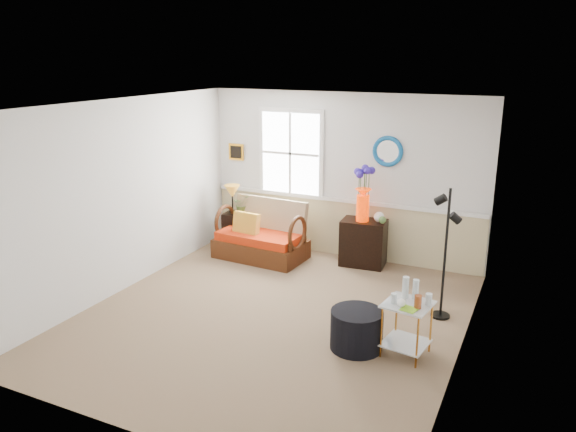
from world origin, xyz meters
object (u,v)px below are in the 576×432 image
at_px(floor_lamp, 445,254).
at_px(loveseat, 261,230).
at_px(side_table, 406,329).
at_px(cabinet, 363,243).
at_px(lamp_stand, 235,230).
at_px(ottoman, 357,330).

bearing_deg(floor_lamp, loveseat, 166.81).
bearing_deg(side_table, floor_lamp, 80.88).
xyz_separation_m(cabinet, side_table, (1.26, -2.39, -0.06)).
xyz_separation_m(lamp_stand, ottoman, (2.95, -2.38, -0.07)).
bearing_deg(side_table, lamp_stand, 146.72).
bearing_deg(cabinet, lamp_stand, 178.21).
bearing_deg(lamp_stand, side_table, -33.28).
distance_m(floor_lamp, ottoman, 1.50).
bearing_deg(side_table, loveseat, 144.83).
height_order(loveseat, ottoman, loveseat).
relative_size(side_table, floor_lamp, 0.37).
distance_m(loveseat, lamp_stand, 0.72).
xyz_separation_m(loveseat, ottoman, (2.31, -2.09, -0.23)).
relative_size(cabinet, side_table, 1.19).
height_order(loveseat, floor_lamp, floor_lamp).
bearing_deg(loveseat, ottoman, -38.53).
relative_size(cabinet, ottoman, 1.23).
bearing_deg(floor_lamp, cabinet, 141.32).
relative_size(loveseat, side_table, 2.32).
height_order(cabinet, ottoman, cabinet).
bearing_deg(loveseat, lamp_stand, 159.74).
distance_m(lamp_stand, ottoman, 3.79).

